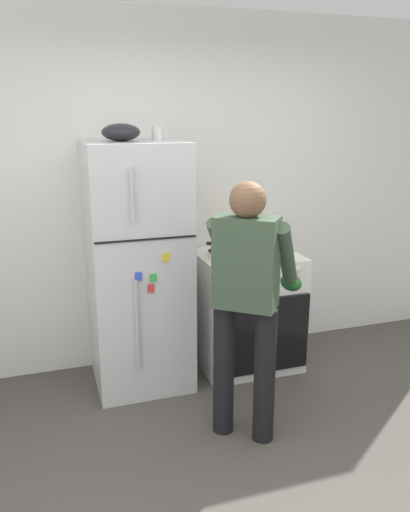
{
  "coord_description": "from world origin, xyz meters",
  "views": [
    {
      "loc": [
        -1.09,
        -1.97,
        1.97
      ],
      "look_at": [
        -0.01,
        1.32,
        1.0
      ],
      "focal_mm": 36.34,
      "sensor_mm": 36.0,
      "label": 1
    }
  ],
  "objects_px": {
    "stove_range": "(247,310)",
    "coffee_mug": "(158,133)",
    "pepper_mill": "(272,233)",
    "mixing_bowl": "(121,132)",
    "red_pot": "(231,248)",
    "refrigerator": "(138,267)",
    "person_cook": "(247,290)"
  },
  "relations": [
    {
      "from": "person_cook",
      "to": "mixing_bowl",
      "type": "bearing_deg",
      "value": 122.9
    },
    {
      "from": "red_pot",
      "to": "pepper_mill",
      "type": "relative_size",
      "value": 2.08
    },
    {
      "from": "stove_range",
      "to": "mixing_bowl",
      "type": "height_order",
      "value": "mixing_bowl"
    },
    {
      "from": "refrigerator",
      "to": "coffee_mug",
      "type": "bearing_deg",
      "value": 15.4
    },
    {
      "from": "coffee_mug",
      "to": "mixing_bowl",
      "type": "xyz_separation_m",
      "value": [
        -0.26,
        -0.05,
        0.01
      ]
    },
    {
      "from": "refrigerator",
      "to": "stove_range",
      "type": "bearing_deg",
      "value": -0.67
    },
    {
      "from": "refrigerator",
      "to": "red_pot",
      "type": "relative_size",
      "value": 4.74
    },
    {
      "from": "pepper_mill",
      "to": "mixing_bowl",
      "type": "relative_size",
      "value": 0.7
    },
    {
      "from": "person_cook",
      "to": "refrigerator",
      "type": "bearing_deg",
      "value": 119.06
    },
    {
      "from": "person_cook",
      "to": "coffee_mug",
      "type": "xyz_separation_m",
      "value": [
        -0.3,
        0.92,
        0.87
      ]
    },
    {
      "from": "stove_range",
      "to": "mixing_bowl",
      "type": "bearing_deg",
      "value": 179.37
    },
    {
      "from": "stove_range",
      "to": "red_pot",
      "type": "bearing_deg",
      "value": -166.08
    },
    {
      "from": "stove_range",
      "to": "red_pot",
      "type": "xyz_separation_m",
      "value": [
        -0.16,
        -0.04,
        0.53
      ]
    },
    {
      "from": "coffee_mug",
      "to": "pepper_mill",
      "type": "height_order",
      "value": "coffee_mug"
    },
    {
      "from": "pepper_mill",
      "to": "person_cook",
      "type": "bearing_deg",
      "value": -122.0
    },
    {
      "from": "red_pot",
      "to": "pepper_mill",
      "type": "bearing_deg",
      "value": 28.52
    },
    {
      "from": "pepper_mill",
      "to": "mixing_bowl",
      "type": "bearing_deg",
      "value": -170.81
    },
    {
      "from": "red_pot",
      "to": "mixing_bowl",
      "type": "distance_m",
      "value": 1.15
    },
    {
      "from": "mixing_bowl",
      "to": "refrigerator",
      "type": "bearing_deg",
      "value": -0.22
    },
    {
      "from": "refrigerator",
      "to": "stove_range",
      "type": "relative_size",
      "value": 1.93
    },
    {
      "from": "mixing_bowl",
      "to": "pepper_mill",
      "type": "bearing_deg",
      "value": 9.19
    },
    {
      "from": "coffee_mug",
      "to": "red_pot",
      "type": "bearing_deg",
      "value": -11.02
    },
    {
      "from": "stove_range",
      "to": "coffee_mug",
      "type": "xyz_separation_m",
      "value": [
        -0.67,
        0.06,
        1.37
      ]
    },
    {
      "from": "red_pot",
      "to": "coffee_mug",
      "type": "relative_size",
      "value": 3.35
    },
    {
      "from": "refrigerator",
      "to": "coffee_mug",
      "type": "height_order",
      "value": "coffee_mug"
    },
    {
      "from": "red_pot",
      "to": "coffee_mug",
      "type": "height_order",
      "value": "coffee_mug"
    },
    {
      "from": "refrigerator",
      "to": "stove_range",
      "type": "height_order",
      "value": "refrigerator"
    },
    {
      "from": "pepper_mill",
      "to": "refrigerator",
      "type": "bearing_deg",
      "value": -170.17
    },
    {
      "from": "refrigerator",
      "to": "pepper_mill",
      "type": "bearing_deg",
      "value": 9.83
    },
    {
      "from": "stove_range",
      "to": "red_pot",
      "type": "relative_size",
      "value": 2.45
    },
    {
      "from": "stove_range",
      "to": "person_cook",
      "type": "bearing_deg",
      "value": -113.25
    },
    {
      "from": "stove_range",
      "to": "coffee_mug",
      "type": "bearing_deg",
      "value": 174.88
    }
  ]
}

